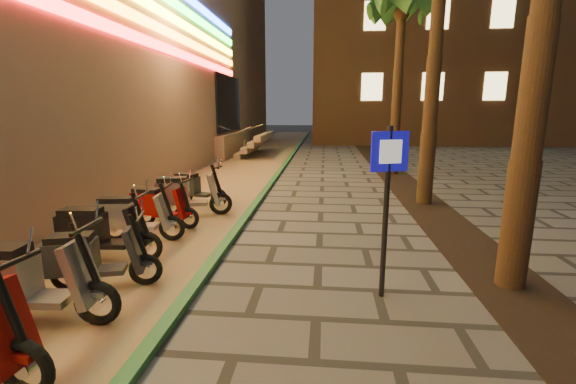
# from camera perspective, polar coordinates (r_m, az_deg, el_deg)

# --- Properties ---
(ground) EXTENTS (120.00, 120.00, 0.00)m
(ground) POSITION_cam_1_polar(r_m,az_deg,el_deg) (4.35, -8.17, -23.12)
(ground) COLOR #474442
(ground) RESTS_ON ground
(parking_strip) EXTENTS (3.40, 60.00, 0.01)m
(parking_strip) POSITION_cam_1_polar(r_m,az_deg,el_deg) (14.11, -8.99, 1.80)
(parking_strip) COLOR #8C7251
(parking_strip) RESTS_ON ground
(green_curb) EXTENTS (0.18, 60.00, 0.10)m
(green_curb) POSITION_cam_1_polar(r_m,az_deg,el_deg) (13.78, -2.13, 1.88)
(green_curb) COLOR #266533
(green_curb) RESTS_ON ground
(planting_strip) EXTENTS (1.20, 40.00, 0.02)m
(planting_strip) POSITION_cam_1_polar(r_m,az_deg,el_deg) (9.20, 22.37, -4.50)
(planting_strip) COLOR black
(planting_strip) RESTS_ON ground
(palm_d) EXTENTS (2.97, 3.02, 7.16)m
(palm_d) POSITION_cam_1_polar(r_m,az_deg,el_deg) (16.05, 16.49, 24.06)
(palm_d) COLOR #472D19
(palm_d) RESTS_ON ground
(pedestrian_sign) EXTENTS (0.49, 0.19, 2.30)m
(pedestrian_sign) POSITION_cam_1_polar(r_m,az_deg,el_deg) (5.11, 14.51, 0.38)
(pedestrian_sign) COLOR black
(pedestrian_sign) RESTS_ON ground
(scooter_5) EXTENTS (1.81, 0.63, 1.27)m
(scooter_5) POSITION_cam_1_polar(r_m,az_deg,el_deg) (5.53, -34.61, -10.74)
(scooter_5) COLOR black
(scooter_5) RESTS_ON ground
(scooter_6) EXTENTS (1.52, 0.78, 1.07)m
(scooter_6) POSITION_cam_1_polar(r_m,az_deg,el_deg) (6.11, -27.26, -8.72)
(scooter_6) COLOR black
(scooter_6) RESTS_ON ground
(scooter_7) EXTENTS (1.69, 0.59, 1.19)m
(scooter_7) POSITION_cam_1_polar(r_m,az_deg,el_deg) (7.14, -26.30, -5.29)
(scooter_7) COLOR black
(scooter_7) RESTS_ON ground
(scooter_8) EXTENTS (1.62, 0.65, 1.14)m
(scooter_8) POSITION_cam_1_polar(r_m,az_deg,el_deg) (7.96, -22.28, -3.37)
(scooter_8) COLOR black
(scooter_8) RESTS_ON ground
(scooter_9) EXTENTS (1.55, 0.64, 1.09)m
(scooter_9) POSITION_cam_1_polar(r_m,az_deg,el_deg) (8.78, -18.78, -1.88)
(scooter_9) COLOR black
(scooter_9) RESTS_ON ground
(scooter_10) EXTENTS (1.76, 0.86, 1.24)m
(scooter_10) POSITION_cam_1_polar(r_m,az_deg,el_deg) (9.42, -15.06, -0.31)
(scooter_10) COLOR black
(scooter_10) RESTS_ON ground
(scooter_11) EXTENTS (1.53, 0.72, 1.07)m
(scooter_11) POSITION_cam_1_polar(r_m,az_deg,el_deg) (10.59, -13.68, 0.72)
(scooter_11) COLOR black
(scooter_11) RESTS_ON ground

